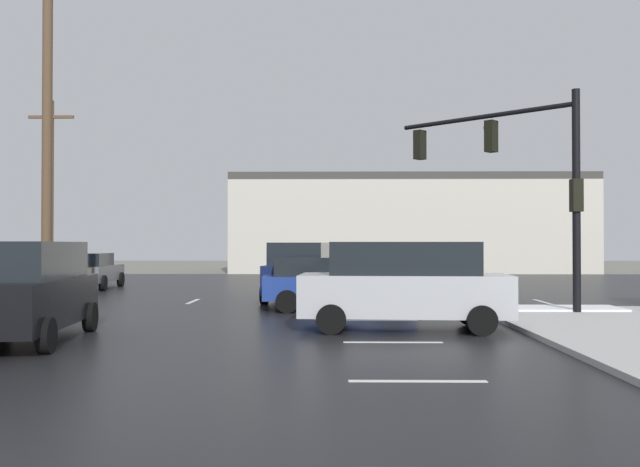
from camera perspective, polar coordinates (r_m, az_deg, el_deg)
name	(u,v)px	position (r m, az deg, el deg)	size (l,w,h in m)	color
ground_plane	(367,302)	(24.28, 3.85, -5.59)	(120.00, 120.00, 0.00)	slate
road_asphalt	(367,302)	(24.28, 3.85, -5.56)	(44.00, 44.00, 0.02)	black
snow_strip_curbside	(549,308)	(21.20, 18.13, -5.77)	(4.00, 1.60, 0.06)	white
lane_markings	(407,305)	(23.01, 7.04, -5.79)	(36.15, 36.15, 0.01)	silver
traffic_signal_mast	(522,167)	(21.35, 16.06, 5.24)	(4.45, 4.23, 6.13)	black
strip_building_background	(408,225)	(50.45, 7.17, 0.72)	(24.65, 8.00, 6.77)	beige
suv_navy	(300,270)	(24.61, -1.60, -2.98)	(2.51, 4.96, 2.03)	#141E47
sedan_blue	(332,282)	(21.16, 0.97, -3.97)	(4.62, 2.24, 1.58)	navy
sedan_grey	(91,270)	(32.68, -18.11, -2.83)	(2.23, 4.62, 1.58)	slate
suv_silver	(404,283)	(16.39, 6.85, -4.04)	(4.93, 2.41, 2.03)	#B7BABF
sedan_tan	(54,275)	(28.01, -20.81, -3.15)	(2.38, 4.67, 1.58)	tan
suv_black	(22,289)	(15.47, -23.07, -4.17)	(2.54, 4.97, 2.03)	black
utility_pole_mid	(47,128)	(21.53, -21.27, 7.99)	(2.20, 0.28, 10.15)	brown
utility_pole_far	(51,188)	(36.44, -21.02, 3.44)	(2.20, 0.28, 8.96)	brown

